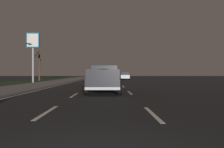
{
  "coord_description": "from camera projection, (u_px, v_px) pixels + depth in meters",
  "views": [
    {
      "loc": [
        -2.12,
        -0.35,
        1.31
      ],
      "look_at": [
        13.22,
        -0.58,
        1.26
      ],
      "focal_mm": 31.31,
      "sensor_mm": 36.0,
      "label": 1
    }
  ],
  "objects": [
    {
      "name": "grass_verge",
      "position": [
        23.0,
        82.0,
        28.93
      ],
      "size": [
        108.0,
        6.0,
        0.01
      ],
      "primitive_type": "cube",
      "color": "#1E3819",
      "rests_on": "ground"
    },
    {
      "name": "ground",
      "position": [
        107.0,
        82.0,
        29.12
      ],
      "size": [
        144.0,
        144.0,
        0.0
      ],
      "primitive_type": "plane",
      "color": "black"
    },
    {
      "name": "sidewalk_shoulder",
      "position": [
        57.0,
        82.0,
        29.0
      ],
      "size": [
        108.0,
        4.0,
        0.12
      ],
      "primitive_type": "cube",
      "color": "slate",
      "rests_on": "ground"
    },
    {
      "name": "sedan_silver",
      "position": [
        124.0,
        76.0,
        41.19
      ],
      "size": [
        4.41,
        2.04,
        1.54
      ],
      "color": "#B2B5BA",
      "rests_on": "ground"
    },
    {
      "name": "bare_tree_far",
      "position": [
        39.0,
        66.0,
        34.32
      ],
      "size": [
        1.18,
        1.24,
        5.28
      ],
      "color": "#423323",
      "rests_on": "ground"
    },
    {
      "name": "sedan_white",
      "position": [
        107.0,
        76.0,
        40.14
      ],
      "size": [
        4.42,
        2.05,
        1.54
      ],
      "color": "silver",
      "rests_on": "ground"
    },
    {
      "name": "lane_markings",
      "position": [
        89.0,
        81.0,
        32.53
      ],
      "size": [
        108.83,
        7.04,
        0.01
      ],
      "color": "silver",
      "rests_on": "ground"
    },
    {
      "name": "pickup_truck",
      "position": [
        104.0,
        78.0,
        13.73
      ],
      "size": [
        5.44,
        2.32,
        1.87
      ],
      "color": "#232328",
      "rests_on": "ground"
    },
    {
      "name": "sedan_black",
      "position": [
        108.0,
        76.0,
        32.93
      ],
      "size": [
        4.43,
        2.07,
        1.54
      ],
      "color": "black",
      "rests_on": "ground"
    },
    {
      "name": "gas_price_sign",
      "position": [
        33.0,
        45.0,
        27.89
      ],
      "size": [
        0.27,
        1.9,
        7.15
      ],
      "color": "#99999E",
      "rests_on": "ground"
    }
  ]
}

